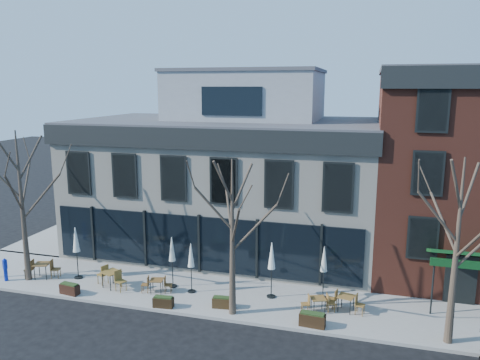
# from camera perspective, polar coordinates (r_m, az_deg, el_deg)

# --- Properties ---
(ground) EXTENTS (120.00, 120.00, 0.00)m
(ground) POSITION_cam_1_polar(r_m,az_deg,el_deg) (26.24, -4.85, -11.59)
(ground) COLOR black
(ground) RESTS_ON ground
(sidewalk_front) EXTENTS (33.50, 4.70, 0.15)m
(sidewalk_front) POSITION_cam_1_polar(r_m,az_deg,el_deg) (23.43, 0.95, -14.26)
(sidewalk_front) COLOR gray
(sidewalk_front) RESTS_ON ground
(sidewalk_side) EXTENTS (4.50, 12.00, 0.15)m
(sidewalk_side) POSITION_cam_1_polar(r_m,az_deg,el_deg) (36.25, -18.39, -5.50)
(sidewalk_side) COLOR gray
(sidewalk_side) RESTS_ON ground
(corner_building) EXTENTS (18.39, 10.39, 11.10)m
(corner_building) POSITION_cam_1_polar(r_m,az_deg,el_deg) (29.47, -1.42, 0.61)
(corner_building) COLOR beige
(corner_building) RESTS_ON ground
(red_brick_building) EXTENTS (8.20, 11.78, 11.18)m
(red_brick_building) POSITION_cam_1_polar(r_m,az_deg,el_deg) (28.30, 24.40, 1.03)
(red_brick_building) COLOR maroon
(red_brick_building) RESTS_ON ground
(tree_corner) EXTENTS (3.93, 3.98, 7.92)m
(tree_corner) POSITION_cam_1_polar(r_m,az_deg,el_deg) (26.52, -25.03, -2.72)
(tree_corner) COLOR #382B21
(tree_corner) RESTS_ON sidewalk_front
(tree_mid) EXTENTS (3.50, 3.55, 7.04)m
(tree_mid) POSITION_cam_1_polar(r_m,az_deg,el_deg) (20.54, -0.92, -6.84)
(tree_mid) COLOR #382B21
(tree_mid) RESTS_ON sidewalk_front
(tree_right) EXTENTS (3.72, 3.77, 7.48)m
(tree_right) POSITION_cam_1_polar(r_m,az_deg,el_deg) (19.99, 24.91, -7.75)
(tree_right) COLOR #382B21
(tree_right) RESTS_ON sidewalk_front
(call_box) EXTENTS (0.26, 0.25, 1.25)m
(call_box) POSITION_cam_1_polar(r_m,az_deg,el_deg) (27.84, -26.70, -9.64)
(call_box) COLOR #0B2093
(call_box) RESTS_ON sidewalk_front
(cafe_set_0) EXTENTS (1.94, 0.98, 1.00)m
(cafe_set_0) POSITION_cam_1_polar(r_m,az_deg,el_deg) (27.46, -22.95, -9.93)
(cafe_set_0) COLOR brown
(cafe_set_0) RESTS_ON sidewalk_front
(cafe_set_1) EXTENTS (2.01, 1.20, 1.04)m
(cafe_set_1) POSITION_cam_1_polar(r_m,az_deg,el_deg) (25.11, -15.39, -11.36)
(cafe_set_1) COLOR brown
(cafe_set_1) RESTS_ON sidewalk_front
(cafe_set_2) EXTENTS (1.59, 0.75, 0.82)m
(cafe_set_2) POSITION_cam_1_polar(r_m,az_deg,el_deg) (24.09, -10.12, -12.41)
(cafe_set_2) COLOR brown
(cafe_set_2) RESTS_ON sidewalk_front
(cafe_set_4) EXTENTS (1.62, 0.94, 0.83)m
(cafe_set_4) POSITION_cam_1_polar(r_m,az_deg,el_deg) (22.14, 9.50, -14.58)
(cafe_set_4) COLOR brown
(cafe_set_4) RESTS_ON sidewalk_front
(cafe_set_5) EXTENTS (1.77, 0.83, 0.91)m
(cafe_set_5) POSITION_cam_1_polar(r_m,az_deg,el_deg) (22.44, 12.79, -14.24)
(cafe_set_5) COLOR brown
(cafe_set_5) RESTS_ON sidewalk_front
(umbrella_0) EXTENTS (0.45, 0.45, 2.82)m
(umbrella_0) POSITION_cam_1_polar(r_m,az_deg,el_deg) (26.29, -19.36, -7.19)
(umbrella_0) COLOR black
(umbrella_0) RESTS_ON sidewalk_front
(umbrella_1) EXTENTS (0.42, 0.42, 2.64)m
(umbrella_1) POSITION_cam_1_polar(r_m,az_deg,el_deg) (24.07, -8.29, -8.67)
(umbrella_1) COLOR black
(umbrella_1) RESTS_ON sidewalk_front
(umbrella_2) EXTENTS (0.41, 0.41, 2.53)m
(umbrella_2) POSITION_cam_1_polar(r_m,az_deg,el_deg) (23.38, -6.00, -9.43)
(umbrella_2) COLOR black
(umbrella_2) RESTS_ON sidewalk_front
(umbrella_3) EXTENTS (0.44, 0.44, 2.78)m
(umbrella_3) POSITION_cam_1_polar(r_m,az_deg,el_deg) (22.71, 3.88, -9.56)
(umbrella_3) COLOR black
(umbrella_3) RESTS_ON sidewalk_front
(umbrella_4) EXTENTS (0.42, 0.42, 2.61)m
(umbrella_4) POSITION_cam_1_polar(r_m,az_deg,el_deg) (22.95, 10.20, -9.80)
(umbrella_4) COLOR black
(umbrella_4) RESTS_ON sidewalk_front
(planter_0) EXTENTS (1.03, 0.53, 0.55)m
(planter_0) POSITION_cam_1_polar(r_m,az_deg,el_deg) (25.08, -20.05, -12.34)
(planter_0) COLOR black
(planter_0) RESTS_ON sidewalk_front
(planter_1) EXTENTS (0.97, 0.46, 0.53)m
(planter_1) POSITION_cam_1_polar(r_m,az_deg,el_deg) (22.64, -9.33, -14.44)
(planter_1) COLOR black
(planter_1) RESTS_ON sidewalk_front
(planter_2) EXTENTS (0.98, 0.48, 0.53)m
(planter_2) POSITION_cam_1_polar(r_m,az_deg,el_deg) (22.33, -2.12, -14.66)
(planter_2) COLOR #322210
(planter_2) RESTS_ON sidewalk_front
(planter_3) EXTENTS (1.13, 0.52, 0.62)m
(planter_3) POSITION_cam_1_polar(r_m,az_deg,el_deg) (21.00, 8.82, -16.45)
(planter_3) COLOR black
(planter_3) RESTS_ON sidewalk_front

